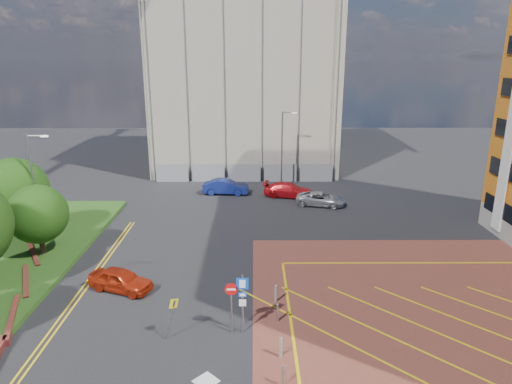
{
  "coord_description": "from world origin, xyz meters",
  "views": [
    {
      "loc": [
        1.07,
        -19.04,
        13.35
      ],
      "look_at": [
        1.18,
        4.96,
        6.23
      ],
      "focal_mm": 32.0,
      "sensor_mm": 36.0,
      "label": 1
    }
  ],
  "objects_px": {
    "warning_sign": "(172,314)",
    "tree_c": "(38,214)",
    "car_silver_back": "(321,199)",
    "lamp_left_far": "(35,185)",
    "lamp_back": "(283,146)",
    "car_blue_back": "(226,187)",
    "sign_cluster": "(238,298)",
    "tree_d": "(14,192)",
    "car_red_left": "(121,280)",
    "car_red_back": "(289,190)"
  },
  "relations": [
    {
      "from": "tree_d",
      "to": "sign_cluster",
      "type": "bearing_deg",
      "value": -35.58
    },
    {
      "from": "warning_sign",
      "to": "car_silver_back",
      "type": "height_order",
      "value": "warning_sign"
    },
    {
      "from": "lamp_back",
      "to": "car_blue_back",
      "type": "xyz_separation_m",
      "value": [
        -5.87,
        -2.74,
        -3.61
      ]
    },
    {
      "from": "car_blue_back",
      "to": "car_red_left",
      "type": "bearing_deg",
      "value": 169.81
    },
    {
      "from": "car_red_back",
      "to": "car_blue_back",
      "type": "bearing_deg",
      "value": 93.53
    },
    {
      "from": "tree_d",
      "to": "car_red_back",
      "type": "xyz_separation_m",
      "value": [
        20.99,
        11.22,
        -3.15
      ]
    },
    {
      "from": "car_red_left",
      "to": "tree_d",
      "type": "bearing_deg",
      "value": 72.82
    },
    {
      "from": "car_silver_back",
      "to": "car_blue_back",
      "type": "bearing_deg",
      "value": 81.61
    },
    {
      "from": "lamp_back",
      "to": "tree_c",
      "type": "bearing_deg",
      "value": -134.32
    },
    {
      "from": "sign_cluster",
      "to": "warning_sign",
      "type": "relative_size",
      "value": 1.42
    },
    {
      "from": "car_red_left",
      "to": "car_silver_back",
      "type": "height_order",
      "value": "car_red_left"
    },
    {
      "from": "tree_d",
      "to": "warning_sign",
      "type": "bearing_deg",
      "value": -42.83
    },
    {
      "from": "tree_d",
      "to": "sign_cluster",
      "type": "relative_size",
      "value": 1.9
    },
    {
      "from": "lamp_left_far",
      "to": "car_red_left",
      "type": "xyz_separation_m",
      "value": [
        7.57,
        -6.59,
        -3.99
      ]
    },
    {
      "from": "sign_cluster",
      "to": "warning_sign",
      "type": "bearing_deg",
      "value": -169.95
    },
    {
      "from": "car_blue_back",
      "to": "car_silver_back",
      "type": "relative_size",
      "value": 1.01
    },
    {
      "from": "lamp_left_far",
      "to": "lamp_back",
      "type": "distance_m",
      "value": 24.46
    },
    {
      "from": "lamp_left_far",
      "to": "sign_cluster",
      "type": "height_order",
      "value": "lamp_left_far"
    },
    {
      "from": "tree_c",
      "to": "car_red_back",
      "type": "distance_m",
      "value": 23.06
    },
    {
      "from": "tree_c",
      "to": "sign_cluster",
      "type": "height_order",
      "value": "tree_c"
    },
    {
      "from": "tree_c",
      "to": "car_blue_back",
      "type": "relative_size",
      "value": 1.07
    },
    {
      "from": "lamp_back",
      "to": "lamp_left_far",
      "type": "bearing_deg",
      "value": -139.14
    },
    {
      "from": "lamp_left_far",
      "to": "sign_cluster",
      "type": "xyz_separation_m",
      "value": [
        14.72,
        -11.02,
        -2.71
      ]
    },
    {
      "from": "tree_d",
      "to": "warning_sign",
      "type": "height_order",
      "value": "tree_d"
    },
    {
      "from": "tree_c",
      "to": "car_red_back",
      "type": "height_order",
      "value": "tree_c"
    },
    {
      "from": "sign_cluster",
      "to": "car_red_left",
      "type": "height_order",
      "value": "sign_cluster"
    },
    {
      "from": "car_red_back",
      "to": "warning_sign",
      "type": "bearing_deg",
      "value": 175.67
    },
    {
      "from": "tree_d",
      "to": "warning_sign",
      "type": "xyz_separation_m",
      "value": [
        13.58,
        -12.59,
        -2.44
      ]
    },
    {
      "from": "tree_d",
      "to": "car_red_back",
      "type": "relative_size",
      "value": 1.23
    },
    {
      "from": "tree_d",
      "to": "car_red_left",
      "type": "distance_m",
      "value": 12.69
    },
    {
      "from": "tree_d",
      "to": "car_red_left",
      "type": "height_order",
      "value": "tree_d"
    },
    {
      "from": "car_red_left",
      "to": "car_silver_back",
      "type": "relative_size",
      "value": 0.87
    },
    {
      "from": "lamp_left_far",
      "to": "car_blue_back",
      "type": "height_order",
      "value": "lamp_left_far"
    },
    {
      "from": "lamp_left_far",
      "to": "sign_cluster",
      "type": "bearing_deg",
      "value": -36.82
    },
    {
      "from": "car_red_left",
      "to": "car_red_back",
      "type": "height_order",
      "value": "car_red_back"
    },
    {
      "from": "car_silver_back",
      "to": "lamp_left_far",
      "type": "bearing_deg",
      "value": 127.71
    },
    {
      "from": "tree_c",
      "to": "car_red_left",
      "type": "height_order",
      "value": "tree_c"
    },
    {
      "from": "warning_sign",
      "to": "tree_c",
      "type": "bearing_deg",
      "value": 137.81
    },
    {
      "from": "lamp_back",
      "to": "warning_sign",
      "type": "distance_m",
      "value": 28.61
    },
    {
      "from": "warning_sign",
      "to": "lamp_left_far",
      "type": "bearing_deg",
      "value": 134.78
    },
    {
      "from": "tree_c",
      "to": "lamp_left_far",
      "type": "height_order",
      "value": "lamp_left_far"
    },
    {
      "from": "lamp_left_far",
      "to": "tree_d",
      "type": "bearing_deg",
      "value": 154.32
    },
    {
      "from": "car_blue_back",
      "to": "car_silver_back",
      "type": "distance_m",
      "value": 9.84
    },
    {
      "from": "sign_cluster",
      "to": "car_blue_back",
      "type": "distance_m",
      "value": 24.4
    },
    {
      "from": "lamp_back",
      "to": "car_red_back",
      "type": "distance_m",
      "value": 5.27
    },
    {
      "from": "tree_c",
      "to": "tree_d",
      "type": "relative_size",
      "value": 0.81
    },
    {
      "from": "lamp_left_far",
      "to": "tree_c",
      "type": "bearing_deg",
      "value": -65.29
    },
    {
      "from": "lamp_back",
      "to": "car_blue_back",
      "type": "height_order",
      "value": "lamp_back"
    },
    {
      "from": "car_red_left",
      "to": "car_silver_back",
      "type": "bearing_deg",
      "value": -20.31
    },
    {
      "from": "warning_sign",
      "to": "car_red_back",
      "type": "height_order",
      "value": "warning_sign"
    }
  ]
}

